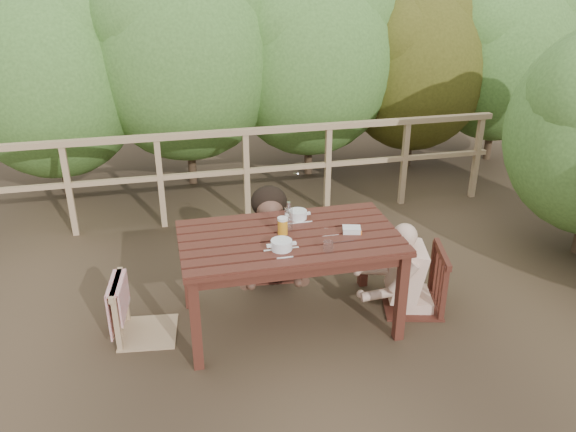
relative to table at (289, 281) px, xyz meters
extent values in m
plane|color=#493825|center=(0.00, 0.00, -0.38)|extent=(60.00, 60.00, 0.00)
cube|color=#3E1B13|center=(0.00, 0.00, 0.00)|extent=(1.62, 0.91, 0.75)
cube|color=tan|center=(-1.09, 0.09, 0.07)|extent=(0.49, 0.49, 0.89)
cube|color=#3E1B13|center=(-0.01, 0.79, 0.09)|extent=(0.51, 0.51, 0.94)
cube|color=#3E1B13|center=(1.04, -0.01, 0.11)|extent=(0.58, 0.58, 0.96)
cube|color=tan|center=(0.00, 2.00, 0.13)|extent=(5.60, 0.10, 1.01)
cylinder|color=silver|center=(-0.11, -0.20, 0.42)|extent=(0.26, 0.26, 0.09)
cylinder|color=white|center=(0.13, 0.27, 0.42)|extent=(0.24, 0.24, 0.08)
cylinder|color=orange|center=(-0.05, 0.03, 0.45)|extent=(0.08, 0.08, 0.15)
cylinder|color=white|center=(0.01, 0.08, 0.50)|extent=(0.06, 0.06, 0.25)
cylinder|color=white|center=(0.21, -0.29, 0.42)|extent=(0.07, 0.07, 0.08)
cube|color=white|center=(0.46, -0.06, 0.40)|extent=(0.15, 0.13, 0.06)
camera|label=1|loc=(-0.88, -3.74, 2.32)|focal=36.24mm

